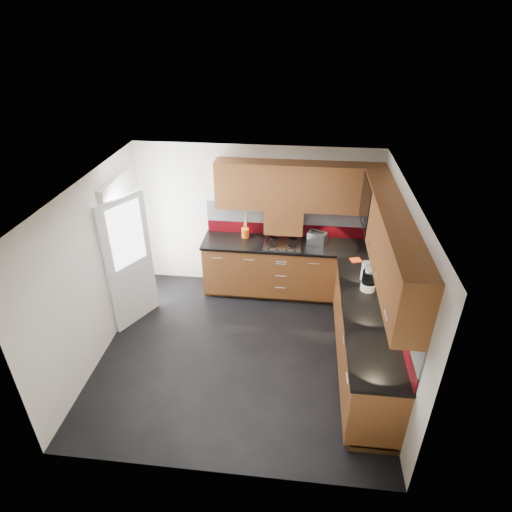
# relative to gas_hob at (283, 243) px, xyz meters

# --- Properties ---
(room) EXTENTS (4.00, 3.80, 2.64)m
(room) POSITION_rel_gas_hob_xyz_m (-0.45, -1.47, 0.54)
(room) COLOR black
(base_cabinets) EXTENTS (2.70, 3.20, 0.95)m
(base_cabinets) POSITION_rel_gas_hob_xyz_m (0.62, -0.75, -0.52)
(base_cabinets) COLOR brown
(base_cabinets) RESTS_ON room
(countertop) EXTENTS (2.72, 3.22, 0.04)m
(countertop) POSITION_rel_gas_hob_xyz_m (0.60, -0.77, -0.03)
(countertop) COLOR black
(countertop) RESTS_ON base_cabinets
(backsplash) EXTENTS (2.70, 3.20, 0.54)m
(backsplash) POSITION_rel_gas_hob_xyz_m (0.83, -0.54, 0.26)
(backsplash) COLOR maroon
(backsplash) RESTS_ON countertop
(upper_cabinets) EXTENTS (2.50, 3.20, 0.72)m
(upper_cabinets) POSITION_rel_gas_hob_xyz_m (0.78, -0.69, 0.88)
(upper_cabinets) COLOR brown
(upper_cabinets) RESTS_ON room
(extractor_hood) EXTENTS (0.60, 0.33, 0.40)m
(extractor_hood) POSITION_rel_gas_hob_xyz_m (-0.00, 0.17, 0.33)
(extractor_hood) COLOR brown
(extractor_hood) RESTS_ON room
(glass_cabinet) EXTENTS (0.32, 0.80, 0.66)m
(glass_cabinet) POSITION_rel_gas_hob_xyz_m (1.26, -0.40, 0.91)
(glass_cabinet) COLOR black
(glass_cabinet) RESTS_ON room
(back_door) EXTENTS (0.42, 1.19, 2.04)m
(back_door) POSITION_rel_gas_hob_xyz_m (-2.23, -0.72, 0.08)
(back_door) COLOR white
(back_door) RESTS_ON room
(gas_hob) EXTENTS (0.58, 0.51, 0.04)m
(gas_hob) POSITION_rel_gas_hob_xyz_m (0.00, 0.00, 0.00)
(gas_hob) COLOR silver
(gas_hob) RESTS_ON countertop
(utensil_pot) EXTENTS (0.12, 0.12, 0.44)m
(utensil_pot) POSITION_rel_gas_hob_xyz_m (-0.61, 0.16, 0.08)
(utensil_pot) COLOR #E15B15
(utensil_pot) RESTS_ON countertop
(toaster) EXTENTS (0.32, 0.26, 0.20)m
(toaster) POSITION_rel_gas_hob_xyz_m (0.53, 0.08, 0.08)
(toaster) COLOR silver
(toaster) RESTS_ON countertop
(food_processor) EXTENTS (0.19, 0.19, 0.32)m
(food_processor) POSITION_rel_gas_hob_xyz_m (1.18, -1.13, 0.13)
(food_processor) COLOR white
(food_processor) RESTS_ON countertop
(paper_towel) EXTENTS (0.16, 0.16, 0.27)m
(paper_towel) POSITION_rel_gas_hob_xyz_m (1.17, -0.88, 0.12)
(paper_towel) COLOR white
(paper_towel) RESTS_ON countertop
(orange_cloth) EXTENTS (0.18, 0.17, 0.02)m
(orange_cloth) POSITION_rel_gas_hob_xyz_m (1.09, -0.39, -0.01)
(orange_cloth) COLOR #EC431A
(orange_cloth) RESTS_ON countertop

